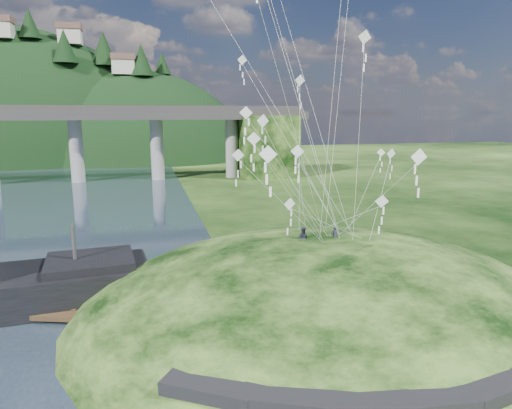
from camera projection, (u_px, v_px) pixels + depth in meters
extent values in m
plane|color=black|center=(216.00, 339.00, 27.82)|extent=(320.00, 320.00, 0.00)
ellipsoid|color=black|center=(325.00, 332.00, 31.90)|extent=(36.00, 32.00, 13.00)
cube|color=black|center=(210.00, 387.00, 19.45)|extent=(4.32, 3.62, 0.71)
cube|color=black|center=(288.00, 399.00, 18.57)|extent=(4.10, 2.97, 0.61)
cube|color=black|center=(367.00, 403.00, 18.33)|extent=(3.85, 2.37, 0.62)
cube|color=black|center=(439.00, 399.00, 18.61)|extent=(3.62, 1.83, 0.66)
cube|color=black|center=(498.00, 386.00, 19.51)|extent=(3.82, 2.27, 0.68)
cylinder|color=gray|center=(76.00, 149.00, 89.28)|extent=(2.60, 2.60, 13.00)
cylinder|color=gray|center=(157.00, 148.00, 92.92)|extent=(2.60, 2.60, 13.00)
cylinder|color=gray|center=(232.00, 147.00, 96.57)|extent=(2.60, 2.60, 13.00)
cube|color=black|center=(266.00, 146.00, 98.33)|extent=(12.00, 11.00, 13.00)
ellipsoid|color=black|center=(23.00, 178.00, 139.53)|extent=(96.00, 68.00, 88.00)
ellipsoid|color=black|center=(141.00, 190.00, 140.92)|extent=(76.00, 56.00, 72.00)
cone|color=black|center=(29.00, 23.00, 119.84)|extent=(5.83, 5.83, 7.67)
cone|color=black|center=(64.00, 46.00, 118.43)|extent=(6.47, 6.47, 8.51)
cone|color=black|center=(103.00, 48.00, 127.04)|extent=(7.13, 7.13, 9.38)
cone|color=black|center=(141.00, 60.00, 125.36)|extent=(6.56, 6.56, 8.63)
cone|color=black|center=(162.00, 63.00, 132.11)|extent=(4.88, 4.88, 6.42)
cube|color=beige|center=(0.00, 30.00, 116.82)|extent=(6.00, 5.00, 4.00)
cube|color=beige|center=(70.00, 37.00, 126.31)|extent=(6.00, 5.00, 4.00)
cube|color=brown|center=(69.00, 27.00, 125.78)|extent=(6.40, 5.40, 1.60)
cube|color=beige|center=(123.00, 67.00, 125.53)|extent=(6.00, 5.00, 4.00)
cube|color=brown|center=(123.00, 57.00, 125.00)|extent=(6.40, 5.40, 1.60)
cube|color=black|center=(90.00, 261.00, 33.13)|extent=(6.52, 5.62, 0.61)
cylinder|color=#2D2B2B|center=(74.00, 245.00, 32.54)|extent=(0.24, 0.24, 3.03)
cube|color=#322214|center=(117.00, 314.00, 30.17)|extent=(13.69, 6.41, 0.34)
cylinder|color=#322214|center=(32.00, 315.00, 30.69)|extent=(0.29, 0.29, 0.98)
cylinder|color=#322214|center=(74.00, 316.00, 30.45)|extent=(0.29, 0.29, 0.98)
cylinder|color=#322214|center=(117.00, 318.00, 30.21)|extent=(0.29, 0.29, 0.98)
cylinder|color=#322214|center=(160.00, 319.00, 29.98)|extent=(0.29, 0.29, 0.98)
cylinder|color=#322214|center=(204.00, 321.00, 29.74)|extent=(0.29, 0.29, 0.98)
imported|color=#272A35|center=(335.00, 226.00, 32.02)|extent=(0.58, 0.38, 1.58)
imported|color=#272A35|center=(303.00, 227.00, 31.67)|extent=(0.98, 0.97, 1.60)
cube|color=white|center=(419.00, 157.00, 22.23)|extent=(0.85, 0.18, 0.84)
cube|color=white|center=(418.00, 169.00, 22.35)|extent=(0.11, 0.03, 0.49)
cube|color=white|center=(417.00, 181.00, 22.46)|extent=(0.11, 0.03, 0.49)
cube|color=white|center=(416.00, 193.00, 22.58)|extent=(0.11, 0.03, 0.49)
cube|color=white|center=(268.00, 154.00, 20.57)|extent=(0.80, 0.28, 0.82)
cube|color=white|center=(268.00, 167.00, 20.68)|extent=(0.11, 0.04, 0.48)
cube|color=white|center=(268.00, 180.00, 20.80)|extent=(0.11, 0.04, 0.48)
cube|color=white|center=(268.00, 192.00, 20.91)|extent=(0.11, 0.04, 0.48)
cube|color=white|center=(297.00, 151.00, 26.14)|extent=(0.75, 0.22, 0.76)
cube|color=white|center=(297.00, 161.00, 26.25)|extent=(0.10, 0.02, 0.44)
cube|color=white|center=(297.00, 170.00, 26.35)|extent=(0.10, 0.02, 0.44)
cube|color=white|center=(297.00, 179.00, 26.46)|extent=(0.10, 0.02, 0.44)
cube|color=white|center=(381.00, 152.00, 38.76)|extent=(0.51, 0.56, 0.70)
cube|color=white|center=(381.00, 158.00, 38.86)|extent=(0.09, 0.06, 0.42)
cube|color=white|center=(380.00, 164.00, 38.96)|extent=(0.09, 0.06, 0.42)
cube|color=white|center=(380.00, 170.00, 39.06)|extent=(0.09, 0.06, 0.42)
cube|color=white|center=(242.00, 60.00, 31.42)|extent=(0.68, 0.18, 0.68)
cube|color=white|center=(242.00, 67.00, 31.51)|extent=(0.09, 0.05, 0.40)
cube|color=white|center=(242.00, 75.00, 31.61)|extent=(0.09, 0.05, 0.40)
cube|color=white|center=(242.00, 82.00, 31.70)|extent=(0.09, 0.05, 0.40)
cube|color=white|center=(263.00, 121.00, 24.12)|extent=(0.69, 0.21, 0.70)
cube|color=white|center=(263.00, 130.00, 24.22)|extent=(0.09, 0.05, 0.41)
cube|color=white|center=(263.00, 140.00, 24.32)|extent=(0.09, 0.05, 0.41)
cube|color=white|center=(263.00, 149.00, 24.42)|extent=(0.09, 0.05, 0.41)
cube|color=white|center=(300.00, 80.00, 34.14)|extent=(0.83, 0.29, 0.85)
cube|color=white|center=(300.00, 89.00, 34.26)|extent=(0.11, 0.07, 0.50)
cube|color=white|center=(300.00, 97.00, 34.38)|extent=(0.11, 0.07, 0.50)
cube|color=white|center=(299.00, 105.00, 34.50)|extent=(0.11, 0.07, 0.50)
cube|color=white|center=(238.00, 155.00, 25.30)|extent=(0.72, 0.23, 0.71)
cube|color=white|center=(238.00, 164.00, 25.40)|extent=(0.09, 0.05, 0.42)
cube|color=white|center=(238.00, 174.00, 25.50)|extent=(0.09, 0.05, 0.42)
cube|color=white|center=(238.00, 183.00, 25.60)|extent=(0.09, 0.05, 0.42)
cube|color=white|center=(254.00, 139.00, 23.96)|extent=(0.72, 0.19, 0.71)
cube|color=white|center=(254.00, 148.00, 24.06)|extent=(0.09, 0.02, 0.42)
cube|color=white|center=(254.00, 158.00, 24.16)|extent=(0.09, 0.02, 0.42)
cube|color=white|center=(254.00, 168.00, 24.26)|extent=(0.09, 0.02, 0.42)
cube|color=white|center=(391.00, 154.00, 34.70)|extent=(0.80, 0.22, 0.79)
cube|color=white|center=(391.00, 161.00, 34.81)|extent=(0.10, 0.06, 0.47)
cube|color=white|center=(390.00, 168.00, 34.93)|extent=(0.10, 0.06, 0.47)
cube|color=white|center=(390.00, 176.00, 35.04)|extent=(0.10, 0.06, 0.47)
cube|color=white|center=(290.00, 204.00, 25.57)|extent=(0.71, 0.24, 0.73)
cube|color=white|center=(289.00, 213.00, 25.67)|extent=(0.09, 0.06, 0.42)
cube|color=white|center=(289.00, 222.00, 25.78)|extent=(0.09, 0.06, 0.42)
cube|color=white|center=(289.00, 231.00, 25.88)|extent=(0.09, 0.06, 0.42)
cube|color=white|center=(246.00, 113.00, 25.03)|extent=(0.69, 0.27, 0.70)
cube|color=white|center=(246.00, 122.00, 25.13)|extent=(0.09, 0.03, 0.42)
cube|color=white|center=(246.00, 131.00, 25.23)|extent=(0.09, 0.03, 0.42)
cube|color=white|center=(246.00, 141.00, 25.33)|extent=(0.09, 0.03, 0.42)
cube|color=white|center=(298.00, 154.00, 35.12)|extent=(0.67, 0.24, 0.65)
cube|color=white|center=(298.00, 160.00, 35.21)|extent=(0.09, 0.03, 0.39)
cube|color=white|center=(298.00, 166.00, 35.30)|extent=(0.09, 0.03, 0.39)
cube|color=white|center=(298.00, 172.00, 35.40)|extent=(0.09, 0.03, 0.39)
cube|color=white|center=(382.00, 201.00, 29.09)|extent=(0.87, 0.24, 0.87)
cube|color=white|center=(381.00, 211.00, 29.21)|extent=(0.11, 0.03, 0.51)
cube|color=white|center=(381.00, 220.00, 29.34)|extent=(0.11, 0.03, 0.51)
cube|color=white|center=(380.00, 230.00, 29.46)|extent=(0.11, 0.03, 0.51)
cube|color=white|center=(365.00, 37.00, 27.33)|extent=(0.84, 0.31, 0.81)
cube|color=white|center=(364.00, 47.00, 27.45)|extent=(0.11, 0.06, 0.49)
cube|color=white|center=(364.00, 58.00, 27.57)|extent=(0.11, 0.06, 0.49)
cube|color=white|center=(363.00, 68.00, 27.68)|extent=(0.11, 0.06, 0.49)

